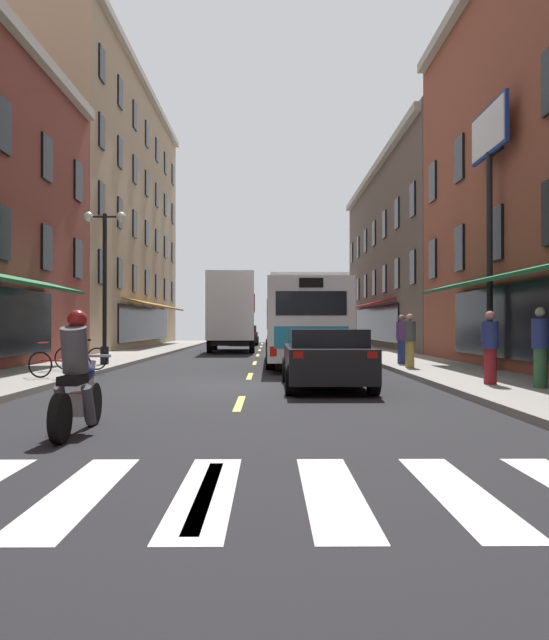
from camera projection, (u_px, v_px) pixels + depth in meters
The scene contains 17 objects.
ground_plane at pixel (246, 388), 15.68m from camera, with size 34.80×80.00×0.10m, color black.
lane_centre_dashes at pixel (246, 387), 15.43m from camera, with size 0.14×73.90×0.01m.
crosswalk_near at pixel (206, 492), 5.68m from camera, with size 7.10×2.80×0.01m.
sidewalk_right at pixel (492, 383), 15.73m from camera, with size 3.00×80.00×0.14m, color gray.
billboard_sign at pixel (489, 168), 19.32m from camera, with size 0.40×2.96×7.78m.
transit_bus at pixel (301, 321), 24.92m from camera, with size 2.66×12.01×3.04m.
box_truck at pixel (232, 313), 35.93m from camera, with size 2.63×7.98×4.17m.
sedan_near at pixel (326, 358), 15.10m from camera, with size 1.95×4.50×1.36m.
sedan_mid at pixel (245, 335), 47.66m from camera, with size 2.01×4.27×1.44m.
motorcycle_rider at pixel (77, 381), 8.73m from camera, with size 0.62×2.07×1.66m.
bicycle_near at pixel (81, 357), 19.36m from camera, with size 1.68×0.55×0.91m.
bicycle_mid at pixel (60, 364), 16.26m from camera, with size 1.69×0.52×0.91m.
pedestrian_near at pixel (490, 346), 14.59m from camera, with size 0.36×0.51×1.63m.
pedestrian_mid at pixel (402, 339), 22.35m from camera, with size 0.36×0.36×1.67m.
pedestrian_far at pixel (410, 340), 20.34m from camera, with size 0.36×0.36×1.67m.
pedestrian_rear at pixel (541, 346), 13.77m from camera, with size 0.36×0.36×1.70m.
street_lamp_twin at pixel (105, 280), 22.03m from camera, with size 1.42×0.32×5.13m.
Camera 1 is at (0.55, -15.70, 1.46)m, focal length 36.83 mm.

